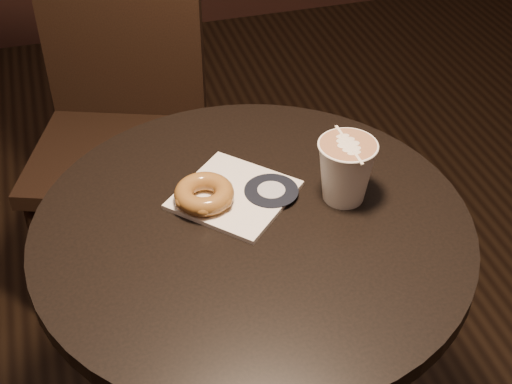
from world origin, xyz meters
TOP-DOWN VIEW (x-y plane):
  - cafe_table at (0.00, 0.00)m, footprint 0.70×0.70m
  - chair at (-0.13, 0.74)m, footprint 0.52×0.52m
  - pastry_bag at (-0.01, 0.07)m, footprint 0.24×0.24m
  - doughnut at (-0.06, 0.06)m, footprint 0.10×0.10m
  - latte_cup at (0.16, 0.02)m, footprint 0.10×0.10m

SIDE VIEW (x-z plane):
  - cafe_table at x=0.00m, z-range 0.18..0.93m
  - chair at x=-0.13m, z-range 0.06..1.07m
  - pastry_bag at x=-0.01m, z-range 0.75..0.76m
  - doughnut at x=-0.06m, z-range 0.76..0.79m
  - latte_cup at x=0.16m, z-range 0.75..0.86m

